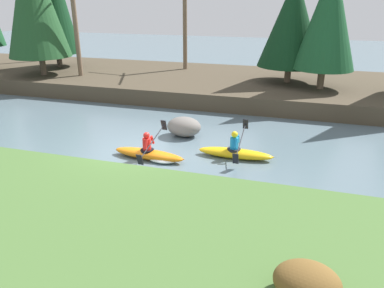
{
  "coord_description": "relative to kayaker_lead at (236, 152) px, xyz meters",
  "views": [
    {
      "loc": [
        5.57,
        -11.57,
        5.4
      ],
      "look_at": [
        1.95,
        0.27,
        0.55
      ],
      "focal_mm": 35.0,
      "sensor_mm": 36.0,
      "label": 1
    }
  ],
  "objects": [
    {
      "name": "kayaker_middle",
      "position": [
        -2.86,
        -1.01,
        -0.02
      ],
      "size": [
        2.79,
        2.07,
        1.2
      ],
      "rotation": [
        0.0,
        0.0,
        -0.08
      ],
      "color": "orange",
      "rests_on": "ground"
    },
    {
      "name": "kayaker_lead",
      "position": [
        0.0,
        0.0,
        0.0
      ],
      "size": [
        2.77,
        2.06,
        1.2
      ],
      "rotation": [
        0.0,
        0.0,
        0.01
      ],
      "color": "yellow",
      "rests_on": "ground"
    },
    {
      "name": "conifer_tree_centre",
      "position": [
        1.11,
        9.69,
        3.99
      ],
      "size": [
        3.57,
        3.57,
        5.77
      ],
      "color": "brown",
      "rests_on": "riverbank_far"
    },
    {
      "name": "boulder_midstream",
      "position": [
        -2.5,
        1.65,
        0.18
      ],
      "size": [
        1.43,
        1.12,
        0.81
      ],
      "color": "slate",
      "rests_on": "ground"
    },
    {
      "name": "riverbank_near",
      "position": [
        -3.45,
        -6.32,
        0.03
      ],
      "size": [
        44.0,
        7.35,
        0.51
      ],
      "color": "#476B33",
      "rests_on": "ground"
    },
    {
      "name": "bare_tree_upstream",
      "position": [
        -17.28,
        12.39,
        3.86
      ],
      "size": [
        3.74,
        3.7,
        6.81
      ],
      "color": "#7A664C",
      "rests_on": "riverbank_far"
    },
    {
      "name": "ground_plane",
      "position": [
        -3.45,
        -0.77,
        -0.22
      ],
      "size": [
        90.0,
        90.0,
        0.0
      ],
      "primitive_type": "plane",
      "color": "slate"
    },
    {
      "name": "conifer_tree_mid_right",
      "position": [
        2.89,
        8.49,
        4.33
      ],
      "size": [
        3.11,
        3.11,
        6.32
      ],
      "color": "brown",
      "rests_on": "riverbank_far"
    },
    {
      "name": "riverbank_far",
      "position": [
        -3.45,
        9.97,
        0.22
      ],
      "size": [
        44.0,
        9.25,
        0.87
      ],
      "color": "#473D2D",
      "rests_on": "ground"
    },
    {
      "name": "bare_tree_mid_downstream",
      "position": [
        -5.78,
        12.1,
        3.78
      ],
      "size": [
        3.65,
        3.61,
        6.64
      ],
      "color": "brown",
      "rests_on": "riverbank_far"
    },
    {
      "name": "bare_tree_mid_upstream",
      "position": [
        -11.3,
        7.99,
        4.35
      ],
      "size": [
        4.29,
        4.24,
        7.86
      ],
      "color": "brown",
      "rests_on": "riverbank_far"
    },
    {
      "name": "shrub_clump_third",
      "position": [
        2.52,
        -6.84,
        0.61
      ],
      "size": [
        1.17,
        0.97,
        0.63
      ],
      "color": "brown",
      "rests_on": "riverbank_near"
    }
  ]
}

